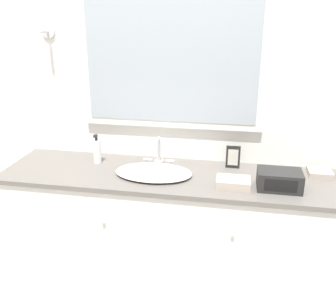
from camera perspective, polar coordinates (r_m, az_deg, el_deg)
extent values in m
cube|color=white|center=(2.50, 2.07, 6.05)|extent=(8.00, 0.06, 2.55)
cube|color=white|center=(2.41, 0.51, 12.87)|extent=(1.19, 0.04, 0.89)
cube|color=#9EA8B2|center=(2.39, 0.43, 12.81)|extent=(1.10, 0.01, 0.80)
cylinder|color=silver|center=(2.67, -17.81, 16.04)|extent=(0.09, 0.01, 0.09)
cylinder|color=silver|center=(2.62, -18.33, 15.94)|extent=(0.02, 0.10, 0.02)
cylinder|color=white|center=(2.58, -19.03, 17.38)|extent=(0.02, 0.02, 0.14)
cube|color=white|center=(2.57, 0.84, -14.16)|extent=(2.11, 0.51, 0.87)
cube|color=#66605B|center=(2.35, 0.89, -5.00)|extent=(2.17, 0.55, 0.03)
sphere|color=silver|center=(2.30, -9.85, -11.66)|extent=(0.02, 0.02, 0.02)
sphere|color=silver|center=(2.19, 9.83, -13.50)|extent=(0.02, 0.02, 0.02)
ellipsoid|color=white|center=(2.33, -2.21, -4.33)|extent=(0.48, 0.30, 0.03)
cylinder|color=silver|center=(2.49, -1.37, -2.79)|extent=(0.06, 0.06, 0.03)
cylinder|color=silver|center=(2.45, -1.38, -0.79)|extent=(0.02, 0.02, 0.16)
cylinder|color=silver|center=(2.39, -1.57, 0.66)|extent=(0.02, 0.07, 0.02)
cylinder|color=white|center=(2.49, -3.06, -2.36)|extent=(0.05, 0.02, 0.02)
cylinder|color=white|center=(2.47, 0.34, -2.59)|extent=(0.05, 0.02, 0.02)
cylinder|color=white|center=(2.53, -10.75, -1.13)|extent=(0.05, 0.05, 0.16)
cylinder|color=black|center=(2.50, -10.89, 0.95)|extent=(0.02, 0.02, 0.04)
cube|color=black|center=(2.49, -11.02, 1.24)|extent=(0.02, 0.03, 0.01)
cube|color=black|center=(2.23, 16.61, -5.27)|extent=(0.25, 0.16, 0.11)
cube|color=black|center=(2.16, 16.80, -6.10)|extent=(0.18, 0.01, 0.07)
cube|color=black|center=(2.44, 9.87, -1.97)|extent=(0.09, 0.01, 0.15)
cube|color=beige|center=(2.44, 9.87, -2.03)|extent=(0.06, 0.00, 0.11)
cube|color=#B7A899|center=(2.51, 22.11, -4.04)|extent=(0.14, 0.13, 0.03)
cube|color=#B7A899|center=(2.21, 9.91, -5.83)|extent=(0.20, 0.13, 0.05)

